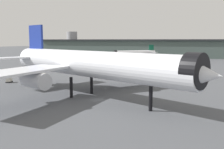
{
  "coord_description": "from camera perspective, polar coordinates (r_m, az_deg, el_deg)",
  "views": [
    {
      "loc": [
        29.91,
        -56.47,
        15.02
      ],
      "look_at": [
        4.18,
        -0.69,
        6.82
      ],
      "focal_mm": 41.49,
      "sensor_mm": 36.0,
      "label": 1
    }
  ],
  "objects": [
    {
      "name": "airliner_near_gate",
      "position": [
        67.9,
        -5.32,
        2.24
      ],
      "size": [
        67.64,
        60.14,
        19.79
      ],
      "rotation": [
        0.0,
        0.0,
        -0.32
      ],
      "color": "silver",
      "rests_on": "ground"
    },
    {
      "name": "ground",
      "position": [
        65.64,
        -3.07,
        -5.64
      ],
      "size": [
        900.0,
        900.0,
        0.0
      ],
      "primitive_type": "plane",
      "color": "#4C4F54"
    },
    {
      "name": "terminal_building",
      "position": [
        240.36,
        8.22,
        5.85
      ],
      "size": [
        215.45,
        55.84,
        23.28
      ],
      "rotation": [
        0.0,
        0.0,
        0.11
      ],
      "color": "#475651",
      "rests_on": "ground"
    },
    {
      "name": "baggage_cart_trailing",
      "position": [
        99.06,
        -21.73,
        -1.09
      ],
      "size": [
        2.64,
        2.83,
        1.82
      ],
      "rotation": [
        0.0,
        0.0,
        2.04
      ],
      "color": "black",
      "rests_on": "ground"
    },
    {
      "name": "baggage_tug_wing",
      "position": [
        106.32,
        -15.07,
        -0.25
      ],
      "size": [
        2.86,
        3.57,
        1.85
      ],
      "rotation": [
        0.0,
        0.0,
        1.96
      ],
      "color": "black",
      "rests_on": "ground"
    },
    {
      "name": "airliner_far_taxiway",
      "position": [
        202.35,
        5.11,
        4.74
      ],
      "size": [
        31.82,
        30.75,
        11.37
      ],
      "rotation": [
        0.0,
        0.0,
        3.9
      ],
      "color": "white",
      "rests_on": "ground"
    }
  ]
}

